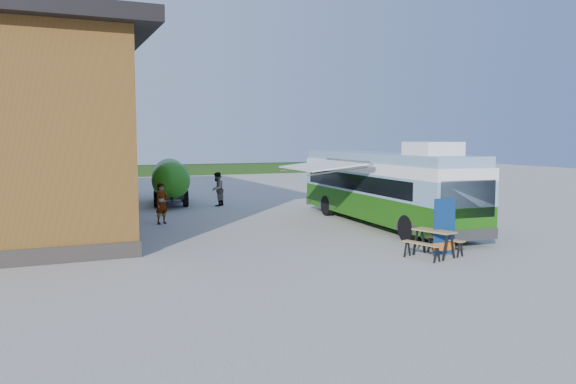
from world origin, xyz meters
name	(u,v)px	position (x,y,z in m)	size (l,w,h in m)	color
ground	(328,242)	(0.00, 0.00, 0.00)	(100.00, 100.00, 0.00)	#BCB7AD
barn	(8,139)	(-10.50, 10.00, 3.59)	(9.60, 21.20, 7.50)	brown
hedge	(226,169)	(8.00, 38.00, 0.50)	(40.00, 3.00, 1.00)	#264419
bus	(383,185)	(3.89, 2.51, 1.67)	(3.21, 11.54, 3.50)	#256E12
awning	(326,165)	(1.30, 2.71, 2.55)	(2.73, 4.08, 0.50)	white
banner	(444,232)	(2.20, -3.53, 0.73)	(0.78, 0.22, 1.79)	navy
picnic_table	(434,237)	(1.79, -3.56, 0.62)	(1.77, 1.66, 0.83)	tan
person_a	(162,204)	(-4.58, 6.49, 0.87)	(0.63, 0.41, 1.73)	#999999
person_b	(217,189)	(-0.64, 11.66, 0.91)	(0.88, 0.69, 1.82)	#999999
slurry_tanker	(170,179)	(-2.76, 13.52, 1.41)	(2.75, 6.55, 2.45)	#2B8418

